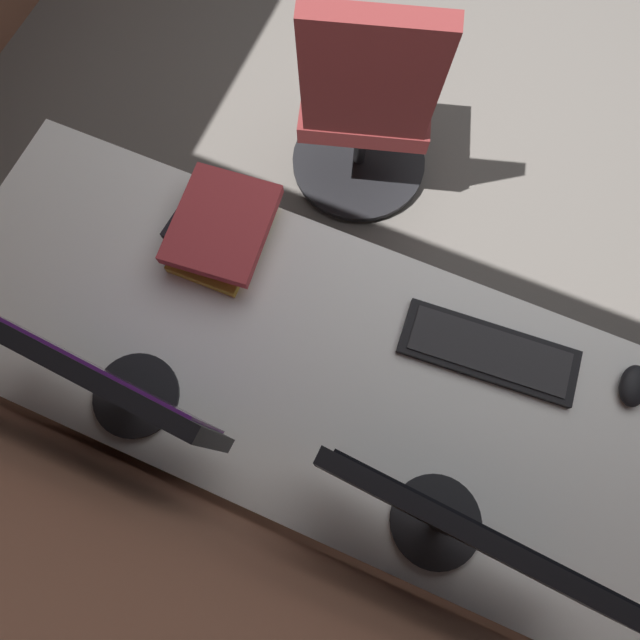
% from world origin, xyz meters
% --- Properties ---
extents(floor_plane, '(5.39, 5.39, 0.00)m').
position_xyz_m(floor_plane, '(0.00, 0.00, 0.00)').
color(floor_plane, '#59544F').
extents(desk, '(1.91, 0.71, 0.73)m').
position_xyz_m(desk, '(0.25, 1.64, 0.66)').
color(desk, white).
rests_on(desk, ground).
extents(drawer_pedestal, '(0.40, 0.51, 0.69)m').
position_xyz_m(drawer_pedestal, '(0.61, 1.66, 0.35)').
color(drawer_pedestal, white).
rests_on(drawer_pedestal, ground).
extents(monitor_primary, '(0.55, 0.20, 0.43)m').
position_xyz_m(monitor_primary, '(0.60, 1.86, 0.98)').
color(monitor_primary, black).
rests_on(monitor_primary, desk).
extents(monitor_secondary, '(0.57, 0.20, 0.39)m').
position_xyz_m(monitor_secondary, '(-0.13, 1.85, 0.96)').
color(monitor_secondary, black).
rests_on(monitor_secondary, desk).
extents(keyboard_main, '(0.43, 0.17, 0.02)m').
position_xyz_m(keyboard_main, '(-0.12, 1.44, 0.74)').
color(keyboard_main, black).
rests_on(keyboard_main, desk).
extents(mouse_main, '(0.06, 0.10, 0.03)m').
position_xyz_m(mouse_main, '(-0.46, 1.39, 0.75)').
color(mouse_main, black).
rests_on(mouse_main, desk).
extents(book_stack_near, '(0.26, 0.30, 0.08)m').
position_xyz_m(book_stack_near, '(0.60, 1.41, 0.77)').
color(book_stack_near, gold).
rests_on(book_stack_near, desk).
extents(office_chair, '(0.56, 0.60, 0.97)m').
position_xyz_m(office_chair, '(0.46, 0.69, 0.46)').
color(office_chair, maroon).
rests_on(office_chair, ground).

